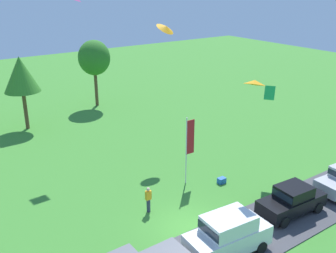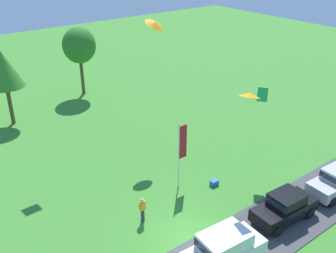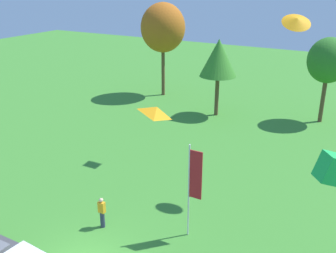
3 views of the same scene
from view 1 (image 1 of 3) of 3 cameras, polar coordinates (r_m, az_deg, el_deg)
ground_plane at (r=23.95m, az=3.20°, el=-14.24°), size 120.00×120.00×0.00m
pavement_strip at (r=22.35m, az=7.54°, el=-17.21°), size 36.00×4.40×0.06m
car_suv_mid_row at (r=21.34m, az=8.69°, el=-15.11°), size 4.73×2.32×2.28m
car_sedan_near_entrance at (r=25.60m, az=17.56°, el=-10.01°), size 4.50×2.17×1.84m
person_watching_sky at (r=24.76m, az=-2.87°, el=-10.53°), size 0.36×0.24×1.71m
tree_far_right at (r=39.27m, az=-20.58°, el=7.06°), size 3.34×3.34×7.06m
tree_center_back at (r=44.82m, az=-10.66°, el=9.74°), size 3.54×3.54×7.46m
flag_banner at (r=27.15m, az=3.07°, el=-2.22°), size 0.71×0.08×4.97m
cooler_box at (r=28.53m, az=7.79°, el=-7.77°), size 0.56×0.40×0.40m
kite_box_over_trees at (r=29.06m, az=14.54°, el=4.73°), size 1.21×1.15×1.17m
kite_diamond_near_flag at (r=22.83m, az=12.48°, el=6.29°), size 1.22×1.23×0.51m
kite_delta_topmost at (r=32.00m, az=-0.34°, el=14.16°), size 2.00×1.98×1.01m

